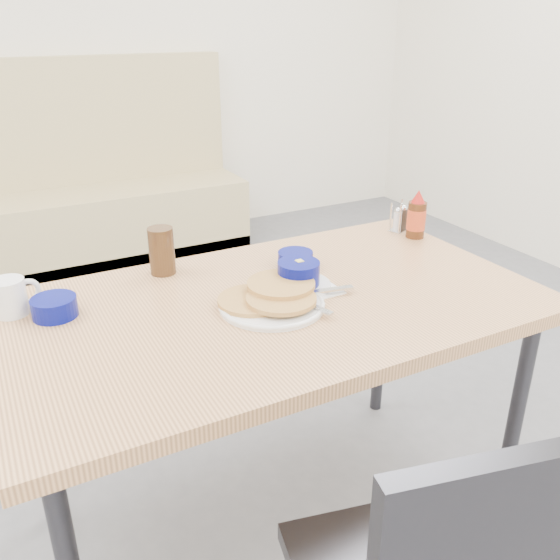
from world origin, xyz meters
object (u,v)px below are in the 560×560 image
amber_tumbler (162,251)px  condiment_caddy (400,220)px  creamer_bowl (54,307)px  butter_bowl (295,259)px  pancake_plate (272,299)px  booth_bench (92,203)px  coffee_mug (11,296)px  grits_setting (299,277)px  dining_table (275,321)px  syrup_bottle (416,217)px

amber_tumbler → condiment_caddy: amber_tumbler is taller
creamer_bowl → butter_bowl: (0.68, -0.00, -0.00)m
creamer_bowl → condiment_caddy: 1.17m
pancake_plate → amber_tumbler: 0.39m
booth_bench → coffee_mug: booth_bench is taller
booth_bench → grits_setting: booth_bench is taller
booth_bench → pancake_plate: size_ratio=7.05×
pancake_plate → butter_bowl: 0.27m
pancake_plate → butter_bowl: size_ratio=2.60×
coffee_mug → grits_setting: (0.70, -0.20, -0.01)m
pancake_plate → creamer_bowl: (-0.50, 0.20, 0.00)m
dining_table → grits_setting: (0.09, 0.03, 0.10)m
booth_bench → condiment_caddy: size_ratio=18.83×
syrup_bottle → butter_bowl: bearing=-175.7°
creamer_bowl → syrup_bottle: bearing=1.7°
booth_bench → pancake_plate: bearing=-90.5°
grits_setting → condiment_caddy: bearing=25.0°
booth_bench → creamer_bowl: 2.45m
condiment_caddy → booth_bench: bearing=84.1°
grits_setting → amber_tumbler: bearing=136.7°
pancake_plate → butter_bowl: (0.18, 0.20, 0.00)m
creamer_bowl → condiment_caddy: condiment_caddy is taller
creamer_bowl → condiment_caddy: (1.16, 0.12, 0.01)m
butter_bowl → amber_tumbler: size_ratio=0.76×
coffee_mug → dining_table: bearing=-21.3°
grits_setting → butter_bowl: size_ratio=2.06×
booth_bench → butter_bowl: size_ratio=18.29×
grits_setting → butter_bowl: 0.15m
grits_setting → syrup_bottle: bearing=17.6°
pancake_plate → syrup_bottle: 0.71m
butter_bowl → syrup_bottle: bearing=4.3°
pancake_plate → grits_setting: grits_setting is taller
dining_table → syrup_bottle: bearing=18.1°
pancake_plate → creamer_bowl: creamer_bowl is taller
dining_table → creamer_bowl: size_ratio=12.65×
creamer_bowl → butter_bowl: creamer_bowl is taller
booth_bench → syrup_bottle: size_ratio=11.72×
pancake_plate → dining_table: bearing=50.0°
coffee_mug → condiment_caddy: bearing=2.4°
grits_setting → syrup_bottle: size_ratio=1.32×
booth_bench → butter_bowl: bearing=-86.2°
coffee_mug → pancake_plate: bearing=-24.3°
coffee_mug → amber_tumbler: amber_tumbler is taller
booth_bench → dining_table: size_ratio=1.36×
booth_bench → creamer_bowl: booth_bench is taller
grits_setting → condiment_caddy: condiment_caddy is taller
pancake_plate → syrup_bottle: syrup_bottle is taller
butter_bowl → syrup_bottle: 0.49m
pancake_plate → grits_setting: size_ratio=1.26×
creamer_bowl → booth_bench: bearing=77.5°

